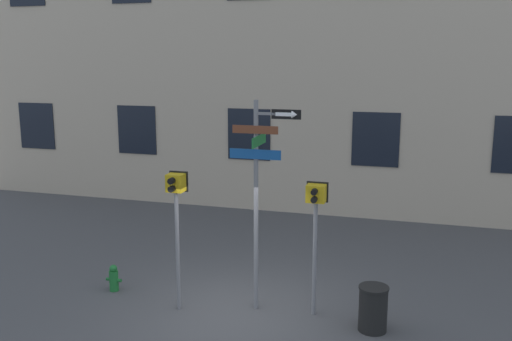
% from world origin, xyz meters
% --- Properties ---
extents(ground_plane, '(60.00, 60.00, 0.00)m').
position_xyz_m(ground_plane, '(0.00, 0.00, 0.00)').
color(ground_plane, '#424244').
extents(street_sign_pole, '(1.37, 0.89, 4.17)m').
position_xyz_m(street_sign_pole, '(0.40, 0.33, 2.55)').
color(street_sign_pole, slate).
rests_on(street_sign_pole, ground_plane).
extents(pedestrian_signal_left, '(0.38, 0.40, 2.79)m').
position_xyz_m(pedestrian_signal_left, '(-1.13, -0.15, 2.17)').
color(pedestrian_signal_left, slate).
rests_on(pedestrian_signal_left, ground_plane).
extents(pedestrian_signal_right, '(0.42, 0.40, 2.63)m').
position_xyz_m(pedestrian_signal_right, '(1.49, 0.40, 2.07)').
color(pedestrian_signal_right, slate).
rests_on(pedestrian_signal_right, ground_plane).
extents(fire_hydrant, '(0.36, 0.20, 0.58)m').
position_xyz_m(fire_hydrant, '(-2.85, 0.30, 0.28)').
color(fire_hydrant, '#196028').
rests_on(fire_hydrant, ground_plane).
extents(trash_bin, '(0.55, 0.55, 0.86)m').
position_xyz_m(trash_bin, '(2.66, 0.03, 0.43)').
color(trash_bin, black).
rests_on(trash_bin, ground_plane).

